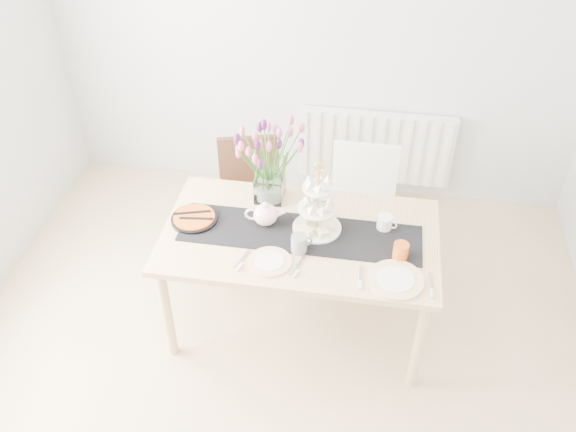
# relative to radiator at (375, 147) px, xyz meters

# --- Properties ---
(room_shell) EXTENTS (4.50, 4.50, 4.50)m
(room_shell) POSITION_rel_radiator_xyz_m (-0.50, -2.19, 0.85)
(room_shell) COLOR tan
(room_shell) RESTS_ON ground
(radiator) EXTENTS (1.20, 0.08, 0.60)m
(radiator) POSITION_rel_radiator_xyz_m (0.00, 0.00, 0.00)
(radiator) COLOR white
(radiator) RESTS_ON room_shell
(dining_table) EXTENTS (1.60, 0.90, 0.75)m
(dining_table) POSITION_rel_radiator_xyz_m (-0.39, -1.47, 0.22)
(dining_table) COLOR tan
(dining_table) RESTS_ON ground
(chair_brown) EXTENTS (0.52, 0.52, 0.86)m
(chair_brown) POSITION_rel_radiator_xyz_m (-0.84, -0.76, 0.05)
(chair_brown) COLOR #3A2315
(chair_brown) RESTS_ON ground
(chair_white) EXTENTS (0.44, 0.44, 0.89)m
(chair_white) POSITION_rel_radiator_xyz_m (-0.06, -0.79, 0.07)
(chair_white) COLOR white
(chair_white) RESTS_ON ground
(table_runner) EXTENTS (1.40, 0.35, 0.01)m
(table_runner) POSITION_rel_radiator_xyz_m (-0.39, -1.47, 0.30)
(table_runner) COLOR black
(table_runner) RESTS_ON dining_table
(tulip_vase) EXTENTS (0.63, 0.63, 0.54)m
(tulip_vase) POSITION_rel_radiator_xyz_m (-0.62, -1.16, 0.65)
(tulip_vase) COLOR silver
(tulip_vase) RESTS_ON dining_table
(cake_stand) EXTENTS (0.29, 0.29, 0.42)m
(cake_stand) POSITION_rel_radiator_xyz_m (-0.30, -1.41, 0.42)
(cake_stand) COLOR gold
(cake_stand) RESTS_ON dining_table
(teapot) EXTENTS (0.25, 0.21, 0.15)m
(teapot) POSITION_rel_radiator_xyz_m (-0.60, -1.41, 0.37)
(teapot) COLOR white
(teapot) RESTS_ON dining_table
(cream_jug) EXTENTS (0.11, 0.11, 0.09)m
(cream_jug) POSITION_rel_radiator_xyz_m (0.09, -1.34, 0.34)
(cream_jug) COLOR white
(cream_jug) RESTS_ON dining_table
(tart_tin) EXTENTS (0.28, 0.28, 0.03)m
(tart_tin) POSITION_rel_radiator_xyz_m (-1.03, -1.45, 0.32)
(tart_tin) COLOR black
(tart_tin) RESTS_ON dining_table
(mug_grey) EXTENTS (0.12, 0.12, 0.11)m
(mug_grey) POSITION_rel_radiator_xyz_m (-0.37, -1.61, 0.35)
(mug_grey) COLOR gray
(mug_grey) RESTS_ON dining_table
(mug_orange) EXTENTS (0.12, 0.12, 0.10)m
(mug_orange) POSITION_rel_radiator_xyz_m (0.19, -1.58, 0.35)
(mug_orange) COLOR #CF5717
(mug_orange) RESTS_ON dining_table
(plate_left) EXTENTS (0.30, 0.30, 0.01)m
(plate_left) POSITION_rel_radiator_xyz_m (-0.52, -1.73, 0.31)
(plate_left) COLOR white
(plate_left) RESTS_ON dining_table
(plate_right) EXTENTS (0.32, 0.32, 0.02)m
(plate_right) POSITION_rel_radiator_xyz_m (0.17, -1.76, 0.31)
(plate_right) COLOR white
(plate_right) RESTS_ON dining_table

